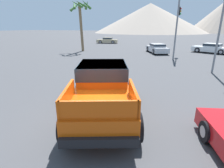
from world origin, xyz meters
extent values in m
plane|color=#424244|center=(0.00, 0.00, 0.00)|extent=(320.00, 320.00, 0.00)
cube|color=#CC4C0C|center=(0.28, -0.13, 0.83)|extent=(3.58, 5.04, 0.64)
cube|color=#CC4C0C|center=(-0.07, 0.73, 1.52)|extent=(2.46, 2.58, 0.74)
cube|color=#1E2833|center=(-0.07, 0.73, 1.65)|extent=(2.51, 2.63, 0.47)
cube|color=#CC4C0C|center=(-0.11, -1.69, 1.39)|extent=(0.77, 1.74, 0.48)
cube|color=#CC4C0C|center=(1.65, -0.97, 1.39)|extent=(0.77, 1.74, 0.48)
cube|color=#CC4C0C|center=(1.10, -2.15, 1.39)|extent=(1.79, 0.79, 0.48)
cube|color=black|center=(-0.62, 2.06, 0.63)|extent=(1.86, 0.88, 0.24)
cube|color=black|center=(1.17, -2.32, 0.63)|extent=(1.86, 0.88, 0.24)
cylinder|color=black|center=(-1.21, 0.81, 0.45)|extent=(0.64, 0.95, 0.89)
cylinder|color=#232326|center=(-1.21, 0.81, 0.45)|extent=(0.51, 0.59, 0.49)
cylinder|color=black|center=(0.68, 1.59, 0.45)|extent=(0.64, 0.95, 0.89)
cylinder|color=#232326|center=(0.68, 1.59, 0.45)|extent=(0.51, 0.59, 0.49)
cylinder|color=black|center=(-0.13, -1.84, 0.45)|extent=(0.64, 0.95, 0.89)
cylinder|color=#232326|center=(-0.13, -1.84, 0.45)|extent=(0.51, 0.59, 0.49)
cylinder|color=black|center=(1.77, -1.07, 0.45)|extent=(0.64, 0.95, 0.89)
cylinder|color=#232326|center=(1.77, -1.07, 0.45)|extent=(0.51, 0.59, 0.49)
cylinder|color=black|center=(3.74, -0.37, 0.32)|extent=(0.39, 0.67, 0.64)
cylinder|color=#9E9EA3|center=(3.74, -0.37, 0.32)|extent=(0.32, 0.40, 0.35)
cube|color=white|center=(6.56, 20.85, 0.48)|extent=(4.86, 3.46, 0.60)
cube|color=white|center=(6.66, 20.80, 1.01)|extent=(2.37, 2.22, 0.46)
cube|color=#1E2833|center=(6.66, 20.80, 1.06)|extent=(2.42, 2.27, 0.28)
cylinder|color=black|center=(4.93, 20.60, 0.33)|extent=(0.70, 0.46, 0.66)
cylinder|color=#9E9EA3|center=(4.93, 20.60, 0.33)|extent=(0.43, 0.36, 0.36)
cylinder|color=black|center=(5.62, 22.20, 0.33)|extent=(0.70, 0.46, 0.66)
cylinder|color=#9E9EA3|center=(5.62, 22.20, 0.33)|extent=(0.43, 0.36, 0.36)
cylinder|color=black|center=(7.49, 19.49, 0.33)|extent=(0.70, 0.46, 0.66)
cylinder|color=#9E9EA3|center=(7.49, 19.49, 0.33)|extent=(0.43, 0.36, 0.36)
cube|color=tan|center=(-11.79, 29.48, 0.48)|extent=(4.59, 2.54, 0.61)
cube|color=tan|center=(-11.68, 29.50, 0.99)|extent=(2.08, 1.84, 0.41)
cube|color=#1E2833|center=(-11.68, 29.50, 1.04)|extent=(2.13, 1.88, 0.25)
cylinder|color=black|center=(-12.94, 28.40, 0.32)|extent=(0.67, 0.34, 0.64)
cylinder|color=#9E9EA3|center=(-12.94, 28.40, 0.32)|extent=(0.39, 0.30, 0.35)
cylinder|color=black|center=(-13.27, 30.02, 0.32)|extent=(0.67, 0.34, 0.64)
cylinder|color=#9E9EA3|center=(-13.27, 30.02, 0.32)|extent=(0.39, 0.30, 0.35)
cylinder|color=black|center=(-10.31, 28.94, 0.32)|extent=(0.67, 0.34, 0.64)
cylinder|color=#9E9EA3|center=(-10.31, 28.94, 0.32)|extent=(0.39, 0.30, 0.35)
cylinder|color=black|center=(-10.64, 30.55, 0.32)|extent=(0.67, 0.34, 0.64)
cylinder|color=#9E9EA3|center=(-10.64, 30.55, 0.32)|extent=(0.39, 0.30, 0.35)
cube|color=#B7BABF|center=(-0.10, 18.38, 0.49)|extent=(3.50, 4.80, 0.62)
cube|color=#B7BABF|center=(-0.05, 18.28, 1.00)|extent=(2.20, 2.36, 0.39)
cube|color=#1E2833|center=(-0.05, 18.28, 1.05)|extent=(2.25, 2.41, 0.24)
cylinder|color=black|center=(-1.45, 19.28, 0.34)|extent=(0.49, 0.71, 0.68)
cylinder|color=#9E9EA3|center=(-1.45, 19.28, 0.34)|extent=(0.37, 0.44, 0.37)
cylinder|color=black|center=(0.07, 20.00, 0.34)|extent=(0.49, 0.71, 0.68)
cylinder|color=#9E9EA3|center=(0.07, 20.00, 0.34)|extent=(0.37, 0.44, 0.37)
cylinder|color=black|center=(-0.26, 16.77, 0.34)|extent=(0.49, 0.71, 0.68)
cylinder|color=#9E9EA3|center=(-0.26, 16.77, 0.34)|extent=(0.37, 0.44, 0.37)
cylinder|color=black|center=(1.26, 17.49, 0.34)|extent=(0.49, 0.71, 0.68)
cylinder|color=#9E9EA3|center=(1.26, 17.49, 0.34)|extent=(0.37, 0.44, 0.37)
cylinder|color=slate|center=(2.17, 13.98, 2.88)|extent=(0.16, 0.16, 5.76)
cylinder|color=slate|center=(2.17, 16.15, 5.51)|extent=(0.11, 4.34, 0.11)
cube|color=black|center=(2.17, 17.80, 5.01)|extent=(0.26, 0.34, 0.90)
sphere|color=red|center=(2.32, 17.80, 5.28)|extent=(0.20, 0.20, 0.20)
sphere|color=orange|center=(2.32, 17.80, 5.01)|extent=(0.20, 0.20, 0.20)
sphere|color=green|center=(2.32, 17.80, 4.74)|extent=(0.20, 0.20, 0.20)
cylinder|color=slate|center=(5.16, 8.94, 3.61)|extent=(0.14, 0.14, 7.22)
cylinder|color=brown|center=(-10.18, 16.35, 3.15)|extent=(0.36, 0.69, 6.30)
cone|color=#386B2D|center=(-9.26, 16.36, 6.07)|extent=(0.66, 1.88, 1.16)
cone|color=#386B2D|center=(-9.55, 17.04, 6.08)|extent=(1.32, 1.47, 1.10)
cone|color=#386B2D|center=(-10.29, 17.23, 6.10)|extent=(1.48, 0.56, 1.01)
cone|color=#386B2D|center=(-11.18, 16.92, 5.96)|extent=(1.09, 1.99, 1.50)
cone|color=#386B2D|center=(-10.88, 16.05, 6.03)|extent=(1.17, 1.53, 1.24)
cone|color=#386B2D|center=(-10.23, 15.63, 6.08)|extent=(1.77, 0.46, 1.09)
cone|color=#386B2D|center=(-9.68, 15.83, 6.08)|extent=(1.56, 1.27, 1.11)
cone|color=gray|center=(-16.00, 105.89, 8.27)|extent=(65.63, 65.63, 16.53)
camera|label=1|loc=(2.73, -5.52, 3.25)|focal=28.00mm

